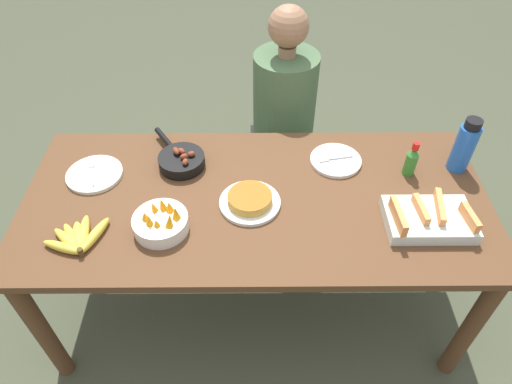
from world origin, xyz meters
The scene contains 12 objects.
ground_plane centered at (0.00, 0.00, 0.00)m, with size 14.00×14.00×0.00m, color #474C38.
dining_table centered at (0.00, 0.00, 0.66)m, with size 1.85×0.84×0.75m.
banana_bunch centered at (-0.64, -0.22, 0.77)m, with size 0.23×0.20×0.04m.
melon_tray centered at (0.64, -0.15, 0.78)m, with size 0.32×0.22×0.10m.
skillet centered at (-0.32, 0.20, 0.78)m, with size 0.24×0.31×0.08m.
frittata_plate_center centered at (-0.02, -0.04, 0.77)m, with size 0.24×0.24×0.05m.
empty_plate_near_front centered at (0.34, 0.21, 0.76)m, with size 0.22×0.22×0.02m.
empty_plate_far_left centered at (-0.67, 0.13, 0.76)m, with size 0.23×0.23×0.02m.
fruit_bowl_mango centered at (-0.35, -0.16, 0.79)m, with size 0.21×0.21×0.11m.
water_bottle centered at (0.85, 0.17, 0.87)m, with size 0.08×0.08×0.25m.
hot_sauce_bottle centered at (0.64, 0.14, 0.82)m, with size 0.05×0.05×0.16m.
person_figure centered at (0.15, 0.69, 0.51)m, with size 0.35×0.35×1.23m.
Camera 1 is at (-0.01, -1.27, 2.05)m, focal length 32.00 mm.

